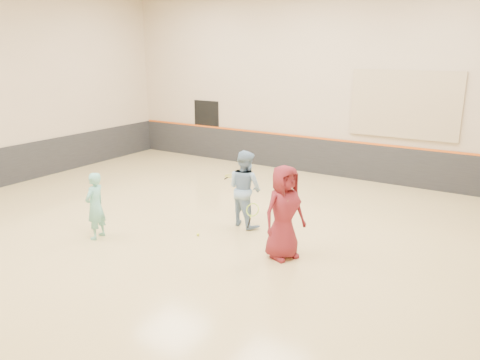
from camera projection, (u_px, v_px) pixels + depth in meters
The scene contains 14 objects.
room at pixel (213, 195), 10.92m from camera, with size 15.04×12.04×6.22m.
wainscot_back at pixel (314, 156), 15.85m from camera, with size 14.90×0.04×1.20m, color #232326.
wainscot_left at pixel (20, 164), 14.78m from camera, with size 0.04×11.90×1.20m, color #232326.
accent_stripe at pixel (315, 138), 15.68m from camera, with size 14.90×0.03×0.06m, color #D85914.
acoustic_panel at pixel (404, 105), 13.90m from camera, with size 3.20×0.08×2.00m, color tan.
doorway at pixel (207, 129), 18.02m from camera, with size 1.10×0.05×2.20m, color black.
girl at pixel (95, 206), 10.32m from camera, with size 0.55×0.36×1.51m, color #6BBAAB.
instructor at pixel (245, 188), 11.05m from camera, with size 0.89×0.70×1.84m, color #7DA0C2.
young_man at pixel (284, 212), 9.30m from camera, with size 0.94×0.61×1.93m, color maroon.
held_racket at pixel (253, 210), 10.74m from camera, with size 0.41×0.41×0.63m, color #AFE031, non-canonical shape.
spare_racket at pixel (230, 176), 15.58m from camera, with size 0.73×0.73×0.04m, color gold, non-canonical shape.
ball_under_racket at pixel (198, 235), 10.62m from camera, with size 0.07×0.07×0.07m, color #E2EF37.
ball_in_hand at pixel (287, 202), 9.02m from camera, with size 0.07×0.07×0.07m, color yellow.
ball_beside_spare at pixel (236, 197), 13.29m from camera, with size 0.07×0.07×0.07m, color #AAC72E.
Camera 1 is at (6.05, -8.51, 4.11)m, focal length 35.00 mm.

